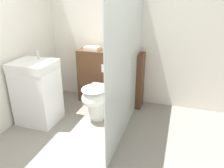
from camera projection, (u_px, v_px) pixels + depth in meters
name	position (u px, v px, depth m)	size (l,w,h in m)	color
wall_back	(121.00, 33.00, 3.81)	(8.00, 0.06, 2.50)	silver
partition_panel	(110.00, 78.00, 3.94)	(1.18, 0.31, 0.97)	#51331E
shower_glass	(128.00, 65.00, 2.94)	(0.04, 1.88, 2.00)	silver
toilet	(96.00, 100.00, 3.44)	(0.39, 0.58, 0.56)	white
sink_vanity	(37.00, 92.00, 3.33)	(0.60, 0.52, 1.12)	white
hair_drier	(125.00, 46.00, 3.65)	(0.17, 0.07, 0.14)	#2D2D33
folded_towel	(92.00, 48.00, 3.83)	(0.26, 0.18, 0.06)	beige
spare_toilet_roll	(117.00, 115.00, 3.55)	(0.11, 0.11, 0.12)	white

